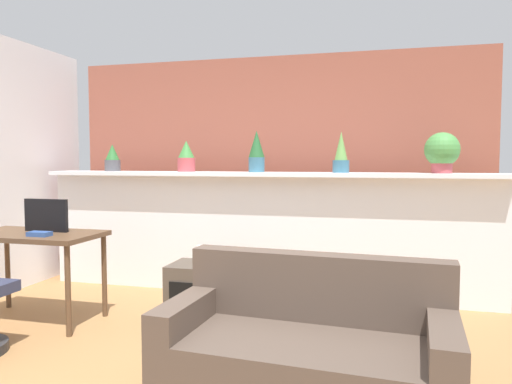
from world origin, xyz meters
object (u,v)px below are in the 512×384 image
at_px(potted_plant_2, 257,152).
at_px(tv_monitor, 46,215).
at_px(vase_on_shelf, 201,254).
at_px(potted_plant_3, 341,154).
at_px(couch, 307,355).
at_px(potted_plant_1, 186,157).
at_px(side_cube_shelf, 195,293).
at_px(potted_plant_0, 112,159).
at_px(book_on_desk, 39,234).
at_px(desk, 34,243).
at_px(potted_plant_4, 442,151).

xyz_separation_m(potted_plant_2, tv_monitor, (-1.55, -1.15, -0.55)).
bearing_deg(vase_on_shelf, potted_plant_3, 41.50).
relative_size(potted_plant_2, couch, 0.26).
height_order(potted_plant_1, couch, potted_plant_1).
xyz_separation_m(potted_plant_3, side_cube_shelf, (-1.11, -0.97, -1.16)).
bearing_deg(potted_plant_0, book_on_desk, -82.20).
bearing_deg(potted_plant_3, vase_on_shelf, -138.50).
xyz_separation_m(tv_monitor, side_cube_shelf, (1.26, 0.20, -0.64)).
bearing_deg(potted_plant_2, potted_plant_3, 1.02).
bearing_deg(potted_plant_0, potted_plant_2, -1.79).
bearing_deg(couch, desk, 161.34).
distance_m(potted_plant_3, desk, 2.84).
bearing_deg(tv_monitor, side_cube_shelf, 8.95).
relative_size(potted_plant_3, tv_monitor, 0.97).
distance_m(potted_plant_4, tv_monitor, 3.53).
distance_m(potted_plant_0, book_on_desk, 1.56).
bearing_deg(vase_on_shelf, couch, -46.80).
relative_size(potted_plant_0, potted_plant_1, 0.91).
xyz_separation_m(potted_plant_2, desk, (-1.61, -1.23, -0.78)).
bearing_deg(tv_monitor, potted_plant_3, 26.11).
xyz_separation_m(potted_plant_0, potted_plant_4, (3.37, -0.01, 0.06)).
height_order(potted_plant_2, potted_plant_4, potted_plant_2).
distance_m(potted_plant_4, side_cube_shelf, 2.54).
bearing_deg(potted_plant_4, side_cube_shelf, -153.85).
distance_m(potted_plant_3, tv_monitor, 2.70).
xyz_separation_m(potted_plant_0, side_cube_shelf, (1.35, -1.00, -1.12)).
relative_size(tv_monitor, book_on_desk, 2.29).
height_order(side_cube_shelf, book_on_desk, book_on_desk).
bearing_deg(side_cube_shelf, book_on_desk, -159.81).
height_order(vase_on_shelf, book_on_desk, book_on_desk).
bearing_deg(book_on_desk, desk, 140.18).
distance_m(potted_plant_1, couch, 2.85).
distance_m(side_cube_shelf, couch, 1.56).
distance_m(potted_plant_2, couch, 2.49).
height_order(potted_plant_1, vase_on_shelf, potted_plant_1).
distance_m(potted_plant_1, side_cube_shelf, 1.59).
bearing_deg(side_cube_shelf, vase_on_shelf, 26.85).
distance_m(potted_plant_0, potted_plant_3, 2.46).
bearing_deg(couch, tv_monitor, 159.16).
bearing_deg(tv_monitor, couch, -20.84).
bearing_deg(potted_plant_4, potted_plant_3, -178.42).
bearing_deg(tv_monitor, potted_plant_1, 56.58).
relative_size(tv_monitor, vase_on_shelf, 2.68).
xyz_separation_m(potted_plant_2, potted_plant_4, (1.73, 0.04, -0.01)).
distance_m(potted_plant_2, book_on_desk, 2.10).
bearing_deg(desk, potted_plant_3, 27.03).
relative_size(potted_plant_4, tv_monitor, 0.92).
height_order(potted_plant_0, couch, potted_plant_0).
height_order(potted_plant_1, desk, potted_plant_1).
bearing_deg(desk, potted_plant_1, 56.24).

